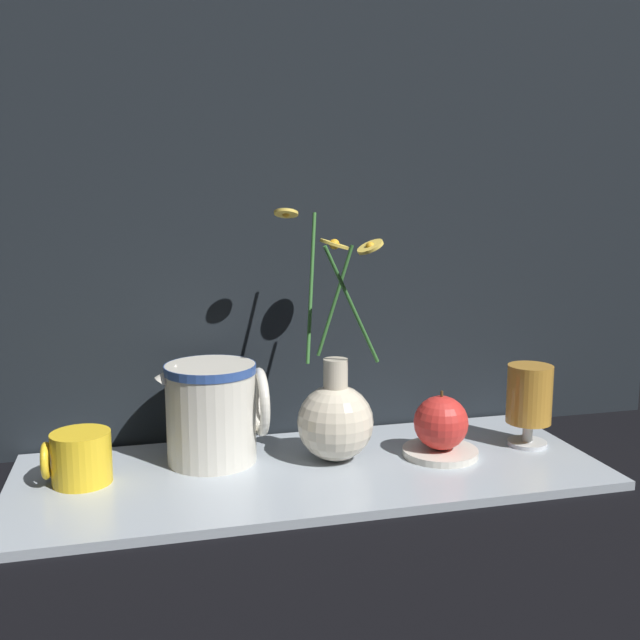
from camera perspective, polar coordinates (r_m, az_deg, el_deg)
The scene contains 9 objects.
ground_plane at distance 1.01m, azimuth -0.68°, elevation -12.35°, with size 6.00×6.00×0.00m, color black.
shelf at distance 1.01m, azimuth -0.68°, elevation -12.03°, with size 0.80×0.31×0.01m.
backdrop_wall at distance 1.11m, azimuth -2.91°, elevation 18.52°, with size 1.30×0.02×1.10m.
vase_with_flowers at distance 1.01m, azimuth 1.23°, elevation -7.71°, with size 0.14×0.17×0.35m.
yellow_mug at distance 0.99m, azimuth -18.68°, elevation -10.40°, with size 0.09×0.08×0.07m.
ceramic_pitcher at distance 1.02m, azimuth -8.54°, elevation -7.02°, with size 0.15×0.13×0.15m.
tea_glass at distance 1.11m, azimuth 16.40°, elevation -5.94°, with size 0.07×0.07×0.12m.
saucer_plate at distance 1.06m, azimuth 9.65°, elevation -10.42°, with size 0.11×0.11×0.01m.
orange_fruit at distance 1.04m, azimuth 9.72°, elevation -8.15°, with size 0.08×0.08×0.09m.
Camera 1 is at (-0.22, -0.91, 0.38)m, focal length 40.00 mm.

